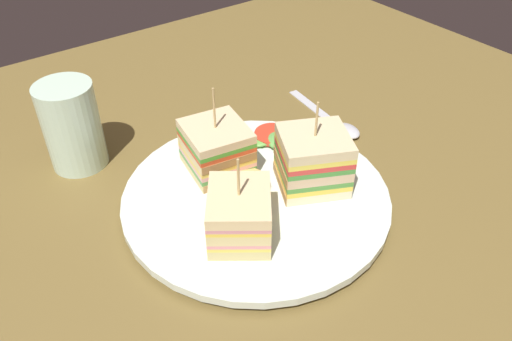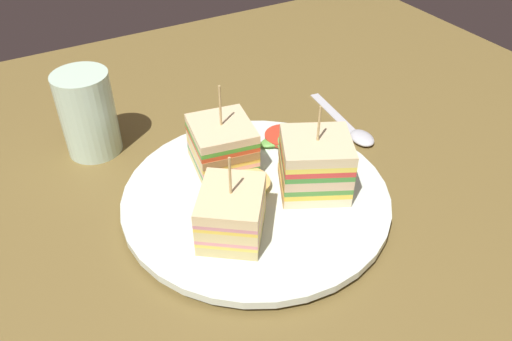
% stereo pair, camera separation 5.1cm
% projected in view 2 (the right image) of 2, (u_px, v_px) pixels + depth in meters
% --- Properties ---
extents(ground_plane, '(1.10, 0.98, 0.02)m').
position_uv_depth(ground_plane, '(256.00, 210.00, 0.54)').
color(ground_plane, brown).
extents(plate, '(0.28, 0.28, 0.02)m').
position_uv_depth(plate, '(256.00, 197.00, 0.53)').
color(plate, white).
rests_on(plate, ground_plane).
extents(sandwich_wedge_0, '(0.09, 0.09, 0.10)m').
position_uv_depth(sandwich_wedge_0, '(315.00, 165.00, 0.52)').
color(sandwich_wedge_0, beige).
rests_on(sandwich_wedge_0, plate).
extents(sandwich_wedge_1, '(0.07, 0.08, 0.10)m').
position_uv_depth(sandwich_wedge_1, '(222.00, 145.00, 0.55)').
color(sandwich_wedge_1, beige).
rests_on(sandwich_wedge_1, plate).
extents(sandwich_wedge_2, '(0.09, 0.09, 0.09)m').
position_uv_depth(sandwich_wedge_2, '(232.00, 213.00, 0.47)').
color(sandwich_wedge_2, '#D5C27E').
rests_on(sandwich_wedge_2, plate).
extents(chip_pile, '(0.05, 0.05, 0.02)m').
position_uv_depth(chip_pile, '(249.00, 184.00, 0.53)').
color(chip_pile, '#D9C058').
rests_on(chip_pile, plate).
extents(salad_garnish, '(0.06, 0.06, 0.01)m').
position_uv_depth(salad_garnish, '(285.00, 139.00, 0.60)').
color(salad_garnish, '#4E9C3F').
rests_on(salad_garnish, plate).
extents(spoon, '(0.04, 0.14, 0.01)m').
position_uv_depth(spoon, '(354.00, 131.00, 0.64)').
color(spoon, silver).
rests_on(spoon, ground_plane).
extents(drinking_glass, '(0.06, 0.06, 0.10)m').
position_uv_depth(drinking_glass, '(89.00, 119.00, 0.59)').
color(drinking_glass, silver).
rests_on(drinking_glass, ground_plane).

